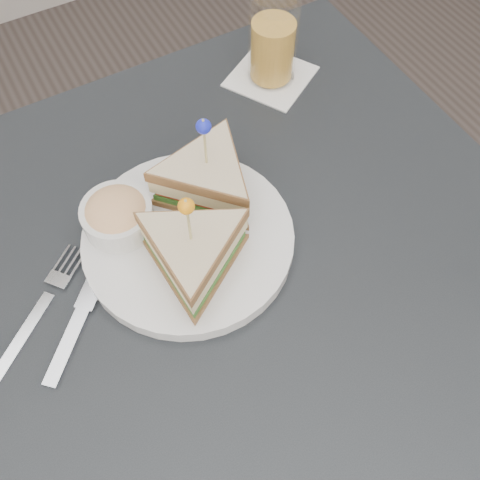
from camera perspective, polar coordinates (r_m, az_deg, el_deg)
name	(u,v)px	position (r m, az deg, el deg)	size (l,w,h in m)	color
ground_plane	(238,417)	(1.36, -0.17, -18.36)	(3.50, 3.50, 0.00)	#3F3833
table	(237,297)	(0.72, -0.30, -6.15)	(0.80, 0.80, 0.75)	black
plate_meal	(190,220)	(0.65, -5.38, 2.13)	(0.30, 0.29, 0.16)	white
cutlery_fork	(41,307)	(0.67, -20.45, -6.74)	(0.16, 0.14, 0.01)	white
cutlery_knife	(86,302)	(0.66, -16.06, -6.38)	(0.17, 0.18, 0.01)	#B6BAC2
drink_set	(273,42)	(0.83, 3.52, 20.29)	(0.16, 0.16, 0.15)	white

